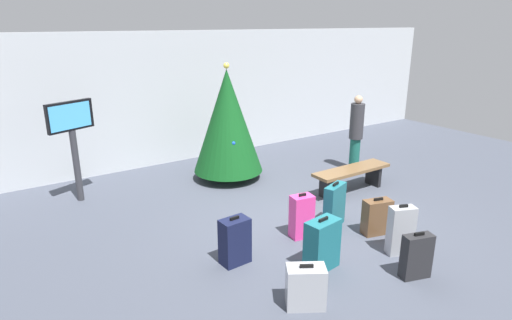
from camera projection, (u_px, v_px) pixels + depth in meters
ground_plane at (307, 222)px, 7.20m from camera, size 16.00×16.00×0.00m
back_wall at (190, 96)px, 10.20m from camera, size 16.00×0.20×3.01m
holiday_tree at (227, 121)px, 8.84m from camera, size 1.45×1.45×2.43m
flight_info_kiosk at (72, 133)px, 7.69m from camera, size 0.84×0.39×1.87m
waiting_bench at (352, 174)px, 8.38m from camera, size 1.70×0.44×0.48m
traveller_0 at (356, 131)px, 9.47m from camera, size 0.42×0.42×1.69m
suitcase_0 at (235, 241)px, 5.89m from camera, size 0.41×0.27×0.70m
suitcase_1 at (322, 244)px, 5.76m from camera, size 0.51×0.33×0.74m
suitcase_2 at (334, 206)px, 6.96m from camera, size 0.50×0.31×0.75m
suitcase_3 at (416, 256)px, 5.57m from camera, size 0.42×0.28×0.65m
suitcase_4 at (401, 230)px, 6.13m from camera, size 0.40×0.31×0.76m
suitcase_5 at (302, 216)px, 6.62m from camera, size 0.37×0.27×0.72m
suitcase_6 at (306, 287)px, 5.00m from camera, size 0.53×0.46×0.56m
suitcase_7 at (377, 217)px, 6.74m from camera, size 0.48×0.33×0.60m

